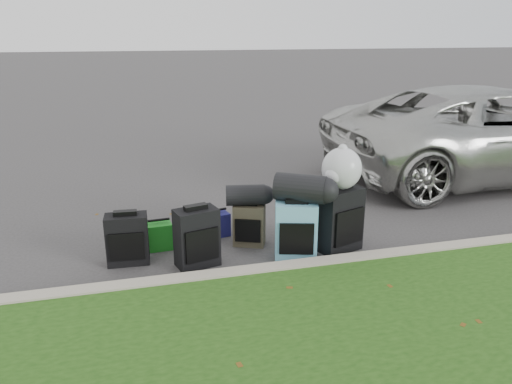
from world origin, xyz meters
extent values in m
plane|color=#383535|center=(0.00, 0.00, 0.00)|extent=(120.00, 120.00, 0.00)
cube|color=#9E937F|center=(0.00, -1.00, 0.07)|extent=(120.00, 0.18, 0.15)
imported|color=#B7B7B2|center=(4.42, 1.67, 0.78)|extent=(5.61, 2.64, 1.55)
cube|color=black|center=(-1.65, -0.23, 0.28)|extent=(0.46, 0.27, 0.55)
cube|color=black|center=(-0.93, -0.48, 0.32)|extent=(0.50, 0.37, 0.64)
cube|color=#393426|center=(-0.26, -0.09, 0.25)|extent=(0.42, 0.35, 0.50)
cube|color=teal|center=(0.15, -0.58, 0.32)|extent=(0.51, 0.38, 0.65)
cube|color=black|center=(0.70, -0.49, 0.37)|extent=(0.56, 0.44, 0.74)
cube|color=#1C7E1F|center=(-1.29, 0.07, 0.16)|extent=(0.29, 0.24, 0.31)
cube|color=navy|center=(-0.57, 0.28, 0.15)|extent=(0.32, 0.27, 0.29)
cylinder|color=black|center=(-0.30, -0.08, 0.62)|extent=(0.48, 0.32, 0.24)
cylinder|color=black|center=(0.21, -0.54, 0.80)|extent=(0.63, 0.55, 0.31)
sphere|color=silver|center=(0.71, -0.46, 0.97)|extent=(0.45, 0.45, 0.45)
camera|label=1|loc=(-1.57, -5.39, 2.43)|focal=35.00mm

